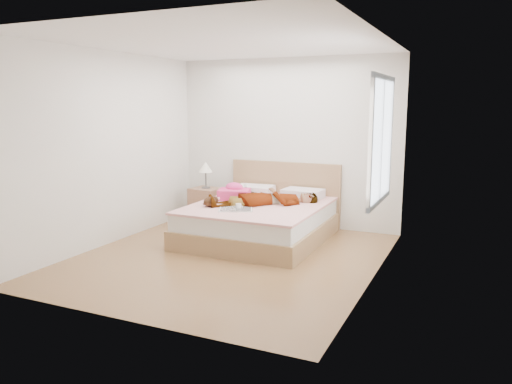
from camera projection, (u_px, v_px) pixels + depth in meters
ground at (228, 258)px, 6.23m from camera, size 4.00×4.00×0.00m
woman at (265, 196)px, 7.01m from camera, size 1.63×1.40×0.22m
hair at (243, 193)px, 7.66m from camera, size 0.51×0.60×0.08m
phone at (245, 186)px, 7.57m from camera, size 0.08×0.09×0.05m
room_shell at (381, 140)px, 5.52m from camera, size 4.00×4.00×4.00m
bed at (261, 219)px, 7.11m from camera, size 1.80×2.08×1.00m
towel at (234, 192)px, 7.37m from camera, size 0.54×0.48×0.24m
magazine at (236, 209)px, 6.61m from camera, size 0.53×0.45×0.03m
coffee_mug at (239, 207)px, 6.60m from camera, size 0.11×0.09×0.09m
plush_toy at (211, 201)px, 6.83m from camera, size 0.20×0.27×0.13m
nightstand at (206, 202)px, 8.09m from camera, size 0.50×0.46×0.98m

